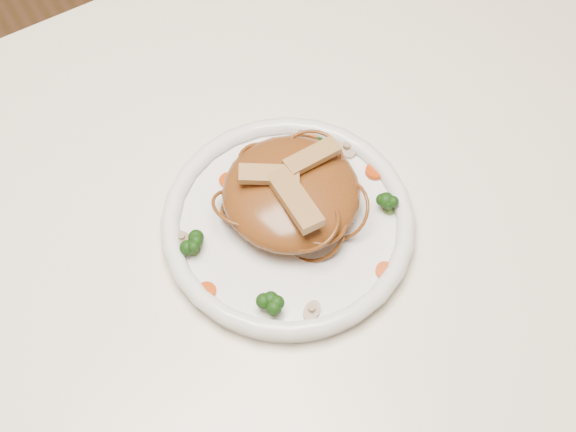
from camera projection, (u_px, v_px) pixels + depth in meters
table at (213, 292)px, 0.95m from camera, size 1.20×0.80×0.75m
plate at (288, 226)px, 0.87m from camera, size 0.33×0.33×0.02m
noodle_mound at (291, 193)px, 0.85m from camera, size 0.17×0.17×0.05m
chicken_a at (312, 157)px, 0.84m from camera, size 0.06×0.02×0.01m
chicken_b at (269, 174)px, 0.82m from camera, size 0.06×0.05×0.01m
chicken_c at (295, 200)px, 0.81m from camera, size 0.03×0.08×0.01m
broccoli_0 at (319, 151)px, 0.89m from camera, size 0.03×0.03×0.03m
broccoli_1 at (192, 244)px, 0.83m from camera, size 0.03×0.03×0.03m
broccoli_2 at (273, 303)px, 0.80m from camera, size 0.04×0.04×0.03m
broccoli_3 at (391, 202)px, 0.86m from camera, size 0.04×0.04×0.03m
carrot_0 at (307, 141)px, 0.91m from camera, size 0.03×0.03×0.00m
carrot_1 at (207, 291)px, 0.82m from camera, size 0.02×0.02×0.00m
carrot_2 at (375, 171)px, 0.89m from camera, size 0.03×0.03×0.00m
carrot_3 at (228, 180)px, 0.89m from camera, size 0.02×0.02×0.00m
carrot_4 at (385, 271)px, 0.83m from camera, size 0.02×0.02×0.00m
mushroom_0 at (312, 311)px, 0.81m from camera, size 0.03×0.03×0.01m
mushroom_1 at (347, 148)px, 0.91m from camera, size 0.03×0.03×0.01m
mushroom_2 at (182, 239)px, 0.85m from camera, size 0.03×0.03×0.01m
mushroom_3 at (300, 136)px, 0.92m from camera, size 0.03×0.03×0.01m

